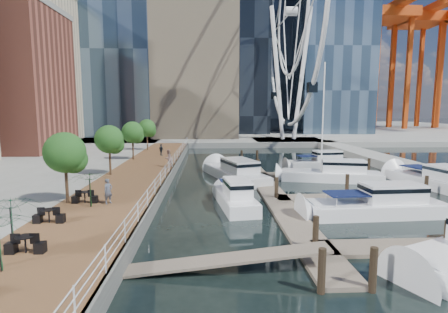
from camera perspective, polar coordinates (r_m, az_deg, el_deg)
name	(u,v)px	position (r m, az deg, el deg)	size (l,w,h in m)	color
ground	(250,237)	(19.82, 4.33, -13.04)	(520.00, 520.00, 0.00)	black
boardwalk	(139,178)	(34.68, -13.72, -3.36)	(6.00, 60.00, 1.00)	brown
seawall	(170,177)	(34.23, -8.78, -3.38)	(0.25, 60.00, 1.00)	#595954
land_far	(215,129)	(120.60, -1.50, 4.56)	(200.00, 114.00, 1.00)	gray
breakwater	(403,167)	(44.87, 27.24, -1.53)	(4.00, 60.00, 1.00)	gray
pier	(288,142)	(72.55, 10.41, 2.39)	(14.00, 12.00, 1.00)	gray
railing	(169,167)	(34.06, -8.98, -1.69)	(0.10, 60.00, 1.05)	white
floating_docks	(330,187)	(30.87, 16.94, -4.85)	(16.00, 34.00, 2.60)	#6D6051
ferris_wheel	(291,12)	(74.70, 10.92, 22.19)	(5.80, 45.60, 47.80)	white
port_cranes	(421,70)	(134.44, 29.52, 12.23)	(40.00, 52.00, 38.00)	#D84C14
street_trees	(109,139)	(33.77, -18.25, 2.67)	(2.60, 42.60, 4.60)	#3F2B1C
cafe_tables	(39,229)	(19.14, -28.01, -10.36)	(2.50, 13.70, 0.74)	black
yacht_foreground	(375,216)	(25.64, 23.49, -8.83)	(2.69, 10.04, 2.15)	white
pedestrian_near	(108,191)	(23.69, -18.39, -5.39)	(0.59, 0.39, 1.62)	#4D5667
pedestrian_mid	(168,158)	(37.06, -9.08, -0.30)	(0.91, 0.71, 1.86)	#926E65
pedestrian_far	(161,150)	(46.60, -10.21, 1.09)	(0.90, 0.38, 1.54)	#2C3138
moored_yachts	(333,185)	(34.18, 17.34, -4.51)	(24.04, 31.08, 11.50)	white
cafe_seating	(41,214)	(18.81, -27.69, -8.31)	(4.39, 11.65, 2.24)	#103E1D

